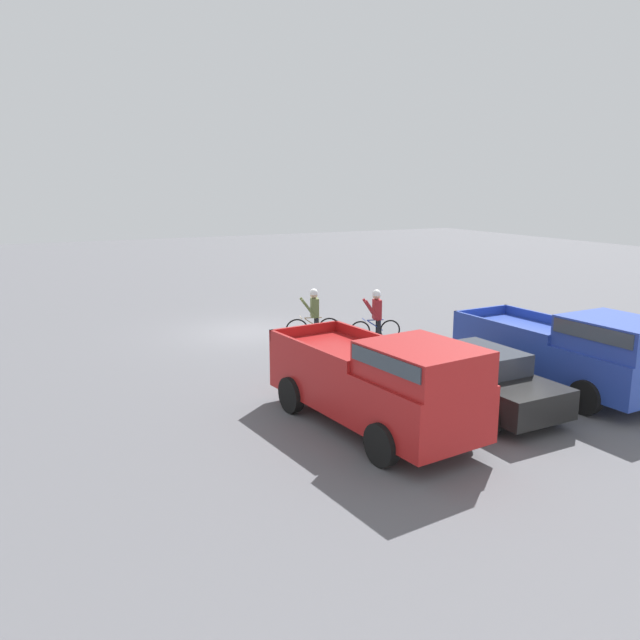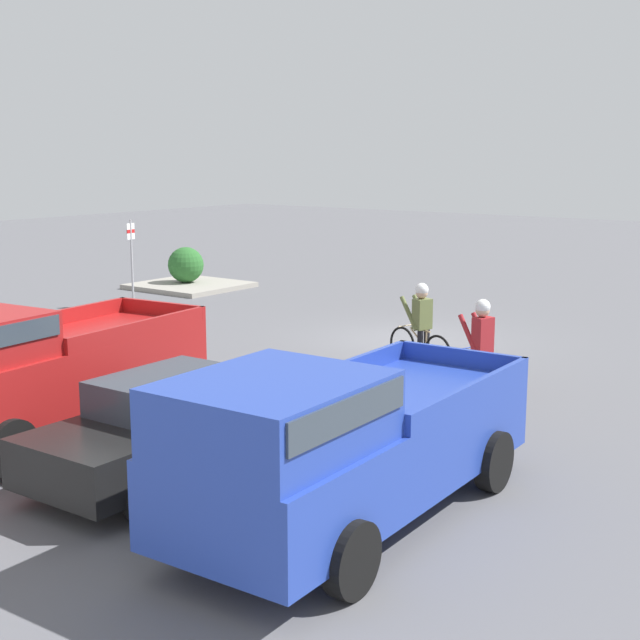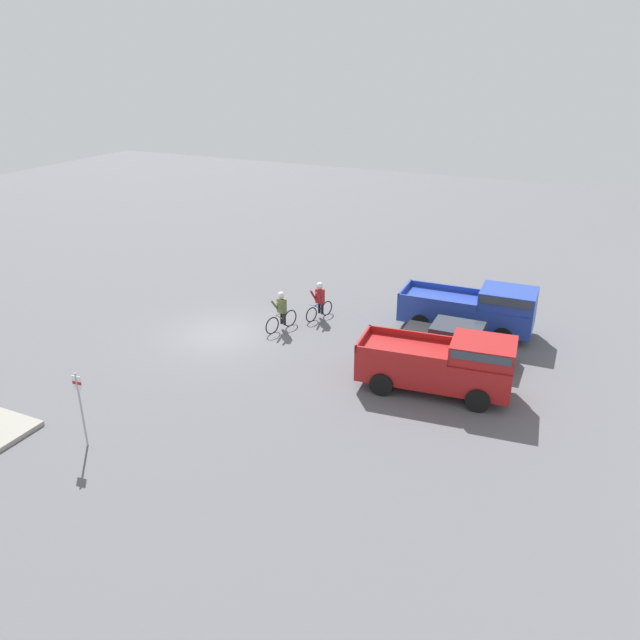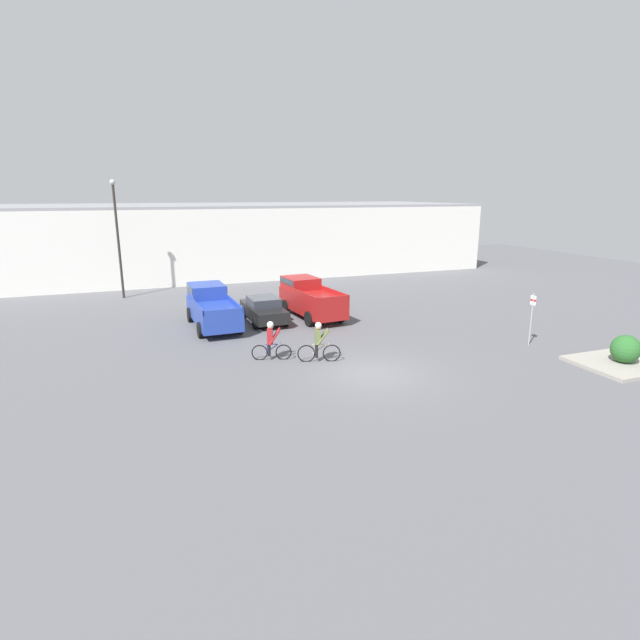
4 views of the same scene
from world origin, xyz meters
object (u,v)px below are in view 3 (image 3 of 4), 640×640
at_px(sedan_0, 456,341).
at_px(cyclist_0, 281,310).
at_px(pickup_truck_1, 445,363).
at_px(pickup_truck_0, 477,308).
at_px(cyclist_1, 320,299).
at_px(fire_lane_sign, 80,403).

xyz_separation_m(sedan_0, cyclist_0, (0.50, -7.40, 0.18)).
distance_m(pickup_truck_1, cyclist_0, 7.97).
xyz_separation_m(pickup_truck_0, pickup_truck_1, (5.58, 0.08, 0.03)).
height_order(cyclist_0, cyclist_1, cyclist_0).
relative_size(pickup_truck_0, cyclist_0, 3.16).
bearing_deg(cyclist_0, sedan_0, 93.83).
relative_size(pickup_truck_1, fire_lane_sign, 2.19).
relative_size(sedan_0, cyclist_0, 2.42).
xyz_separation_m(cyclist_0, fire_lane_sign, (10.06, -1.27, 0.61)).
bearing_deg(pickup_truck_0, cyclist_0, -66.32).
xyz_separation_m(pickup_truck_1, cyclist_0, (-2.27, -7.63, -0.23)).
bearing_deg(fire_lane_sign, pickup_truck_0, 146.61).
height_order(sedan_0, pickup_truck_1, pickup_truck_1).
bearing_deg(sedan_0, cyclist_0, -86.17).
relative_size(pickup_truck_0, cyclist_1, 3.24).
height_order(pickup_truck_0, fire_lane_sign, fire_lane_sign).
bearing_deg(cyclist_1, sedan_0, 78.43).
bearing_deg(fire_lane_sign, cyclist_1, 169.50).
bearing_deg(sedan_0, pickup_truck_1, 4.73).
bearing_deg(pickup_truck_0, fire_lane_sign, -33.39).
height_order(pickup_truck_0, sedan_0, pickup_truck_0).
bearing_deg(sedan_0, fire_lane_sign, -39.39).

